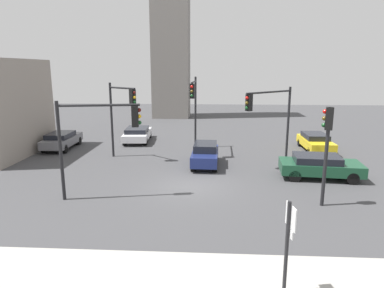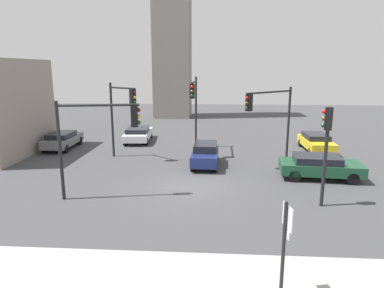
{
  "view_description": "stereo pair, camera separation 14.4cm",
  "coord_description": "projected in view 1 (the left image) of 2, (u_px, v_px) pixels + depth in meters",
  "views": [
    {
      "loc": [
        1.08,
        -17.55,
        6.23
      ],
      "look_at": [
        -0.15,
        3.53,
        1.53
      ],
      "focal_mm": 32.0,
      "sensor_mm": 36.0,
      "label": 1
    },
    {
      "loc": [
        1.22,
        -17.54,
        6.23
      ],
      "look_at": [
        -0.15,
        3.53,
        1.53
      ],
      "focal_mm": 32.0,
      "sensor_mm": 36.0,
      "label": 2
    }
  ],
  "objects": [
    {
      "name": "traffic_light_0",
      "position": [
        99.0,
        129.0,
        16.08
      ],
      "size": [
        3.83,
        0.92,
        4.77
      ],
      "rotation": [
        0.0,
        0.0,
        0.19
      ],
      "color": "black",
      "rests_on": "ground_plane"
    },
    {
      "name": "traffic_light_4",
      "position": [
        194.0,
        100.0,
        25.04
      ],
      "size": [
        0.33,
        3.87,
        5.59
      ],
      "rotation": [
        0.0,
        0.0,
        -1.59
      ],
      "color": "black",
      "rests_on": "ground_plane"
    },
    {
      "name": "traffic_light_2",
      "position": [
        122.0,
        107.0,
        23.17
      ],
      "size": [
        2.22,
        1.7,
        5.26
      ],
      "rotation": [
        0.0,
        0.0,
        -0.64
      ],
      "color": "black",
      "rests_on": "ground_plane"
    },
    {
      "name": "traffic_light_1",
      "position": [
        327.0,
        138.0,
        15.18
      ],
      "size": [
        0.49,
        0.39,
        4.57
      ],
      "rotation": [
        0.0,
        0.0,
        2.87
      ],
      "color": "black",
      "rests_on": "ground_plane"
    },
    {
      "name": "skyline_tower",
      "position": [
        171.0,
        3.0,
        42.02
      ],
      "size": [
        4.56,
        4.56,
        28.03
      ],
      "primitive_type": "cube",
      "color": "gray",
      "rests_on": "ground_plane"
    },
    {
      "name": "direction_sign",
      "position": [
        288.0,
        239.0,
        8.99
      ],
      "size": [
        0.18,
        0.64,
        2.74
      ],
      "rotation": [
        0.0,
        0.0,
        0.17
      ],
      "color": "black",
      "rests_on": "ground_plane"
    },
    {
      "name": "car_1",
      "position": [
        137.0,
        134.0,
        29.6
      ],
      "size": [
        2.33,
        4.78,
        1.24
      ],
      "rotation": [
        0.0,
        0.0,
        1.64
      ],
      "color": "silver",
      "rests_on": "ground_plane"
    },
    {
      "name": "traffic_light_3",
      "position": [
        270.0,
        110.0,
        21.91
      ],
      "size": [
        3.34,
        3.12,
        5.01
      ],
      "rotation": [
        0.0,
        0.0,
        -2.39
      ],
      "color": "black",
      "rests_on": "ground_plane"
    },
    {
      "name": "car_2",
      "position": [
        62.0,
        140.0,
        26.89
      ],
      "size": [
        1.92,
        4.36,
        1.32
      ],
      "rotation": [
        0.0,
        0.0,
        1.59
      ],
      "color": "slate",
      "rests_on": "ground_plane"
    },
    {
      "name": "car_0",
      "position": [
        315.0,
        142.0,
        26.34
      ],
      "size": [
        1.86,
        4.35,
        1.3
      ],
      "rotation": [
        0.0,
        0.0,
        -1.56
      ],
      "color": "yellow",
      "rests_on": "ground_plane"
    },
    {
      "name": "ground_plane",
      "position": [
        191.0,
        186.0,
        18.52
      ],
      "size": [
        85.58,
        85.58,
        0.0
      ],
      "primitive_type": "plane",
      "color": "#424244"
    },
    {
      "name": "car_4",
      "position": [
        319.0,
        166.0,
        19.7
      ],
      "size": [
        4.68,
        2.47,
        1.35
      ],
      "rotation": [
        0.0,
        0.0,
        -0.09
      ],
      "color": "#19472D",
      "rests_on": "ground_plane"
    },
    {
      "name": "car_3",
      "position": [
        205.0,
        154.0,
        22.26
      ],
      "size": [
        1.76,
        3.97,
        1.45
      ],
      "rotation": [
        0.0,
        0.0,
        -1.6
      ],
      "color": "navy",
      "rests_on": "ground_plane"
    }
  ]
}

